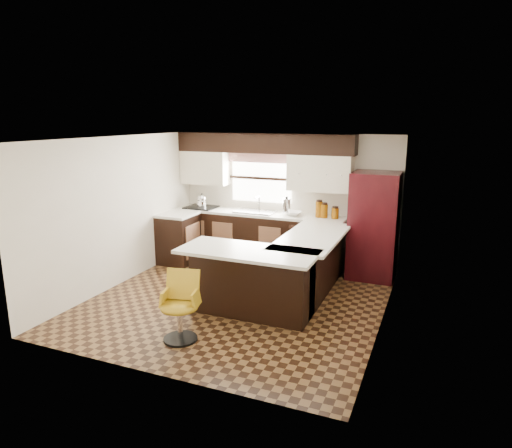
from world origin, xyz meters
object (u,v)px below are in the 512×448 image
at_px(peninsula_long, 308,266).
at_px(bar_chair, 179,307).
at_px(refrigerator, 374,226).
at_px(peninsula_return, 252,283).

bearing_deg(peninsula_long, bar_chair, -116.71).
distance_m(refrigerator, bar_chair, 3.75).
bearing_deg(peninsula_return, refrigerator, 58.71).
bearing_deg(peninsula_long, peninsula_return, -118.30).
xyz_separation_m(refrigerator, bar_chair, (-1.83, -3.25, -0.47)).
xyz_separation_m(peninsula_return, bar_chair, (-0.51, -1.08, -0.02)).
height_order(peninsula_long, bar_chair, peninsula_long).
bearing_deg(peninsula_return, peninsula_long, 61.70).
height_order(peninsula_long, peninsula_return, same).
bearing_deg(refrigerator, bar_chair, -119.36).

